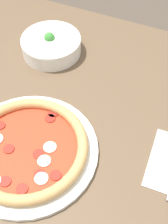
{
  "coord_description": "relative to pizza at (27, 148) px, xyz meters",
  "views": [
    {
      "loc": [
        0.25,
        -0.44,
        1.39
      ],
      "look_at": [
        0.05,
        0.01,
        0.76
      ],
      "focal_mm": 50.0,
      "sensor_mm": 36.0,
      "label": 1
    }
  ],
  "objects": [
    {
      "name": "dining_table",
      "position": [
        0.03,
        0.15,
        -0.12
      ],
      "size": [
        1.18,
        0.89,
        0.74
      ],
      "color": "brown",
      "rests_on": "ground_plane"
    },
    {
      "name": "ground_plane",
      "position": [
        0.03,
        0.15,
        -0.76
      ],
      "size": [
        8.0,
        8.0,
        0.0
      ],
      "primitive_type": "plane",
      "color": "#4C4238"
    },
    {
      "name": "pizza",
      "position": [
        0.0,
        0.0,
        0.0
      ],
      "size": [
        0.34,
        0.34,
        0.04
      ],
      "color": "white",
      "rests_on": "dining_table"
    },
    {
      "name": "bowl",
      "position": [
        -0.11,
        0.34,
        0.01
      ],
      "size": [
        0.18,
        0.18,
        0.07
      ],
      "color": "white",
      "rests_on": "dining_table"
    }
  ]
}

